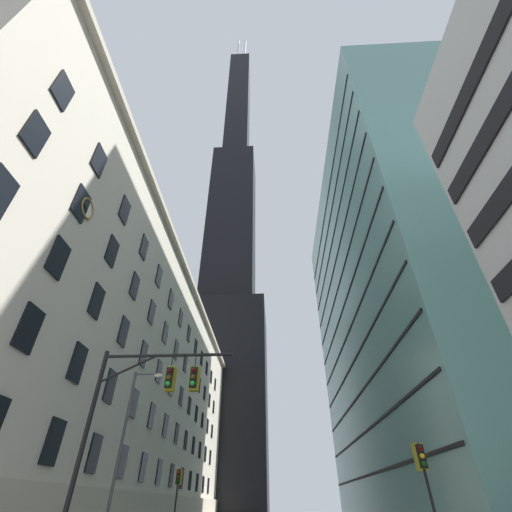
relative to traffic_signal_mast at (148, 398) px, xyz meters
name	(u,v)px	position (x,y,z in m)	size (l,w,h in m)	color
station_building	(121,380)	(-13.62, 27.54, 8.98)	(15.35, 74.46, 28.18)	beige
dark_skyscraper	(230,257)	(-7.55, 74.95, 61.93)	(22.22, 22.22, 228.13)	black
glass_office_midrise	(403,300)	(24.55, 29.39, 20.19)	(17.77, 48.05, 50.55)	slate
traffic_signal_mast	(148,398)	(0.00, 0.00, 0.00)	(6.19, 0.63, 7.05)	black
traffic_light_near_right	(421,461)	(11.82, 1.98, -2.28)	(0.40, 0.63, 3.35)	black
traffic_light_far_left	(178,480)	(-1.89, 14.99, -2.24)	(0.40, 0.63, 3.39)	black
street_lamppost	(128,429)	(-3.20, 6.58, -0.16)	(1.89, 0.32, 8.16)	#47474C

